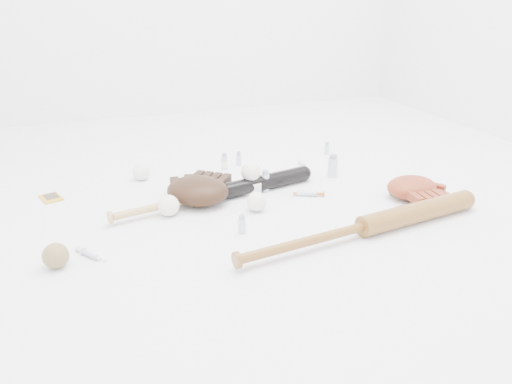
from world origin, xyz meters
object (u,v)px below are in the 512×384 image
object	(u,v)px
bat_wood	(364,226)
pedestal	(251,186)
bat_dark	(216,193)
glove_dark	(198,190)

from	to	relation	value
bat_wood	pedestal	world-z (taller)	bat_wood
bat_wood	pedestal	distance (m)	0.52
bat_dark	pedestal	xyz separation A→B (m)	(0.15, 0.04, -0.01)
bat_wood	glove_dark	xyz separation A→B (m)	(-0.43, 0.44, 0.01)
glove_dark	pedestal	xyz separation A→B (m)	(0.22, 0.03, -0.03)
pedestal	bat_wood	bearing A→B (deg)	-65.64
bat_dark	glove_dark	bearing A→B (deg)	162.06
bat_dark	pedestal	size ratio (longest dim) A/B	10.52
bat_dark	bat_wood	xyz separation A→B (m)	(0.36, -0.43, 0.00)
bat_dark	glove_dark	size ratio (longest dim) A/B	3.09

